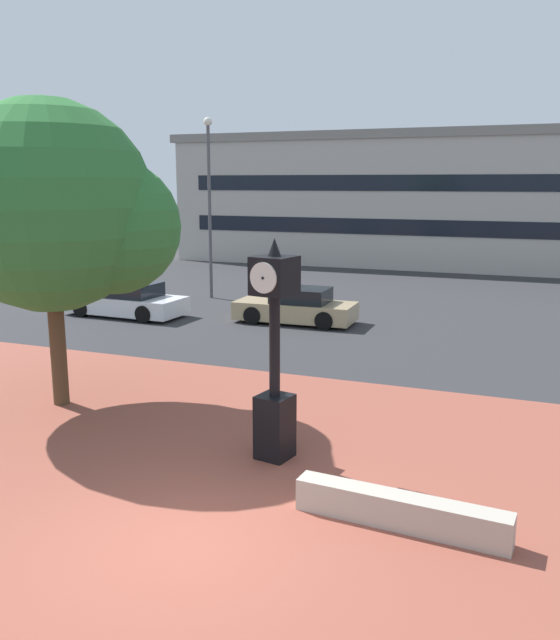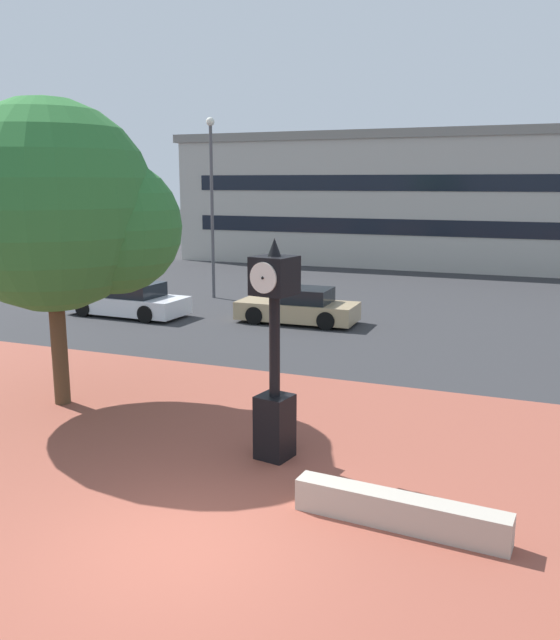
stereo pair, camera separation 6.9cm
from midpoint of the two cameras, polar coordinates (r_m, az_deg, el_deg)
ground_plane at (r=10.02m, az=-8.05°, el=-18.32°), size 200.00×200.00×0.00m
plaza_brick_paving at (r=11.77m, az=-2.50°, el=-13.41°), size 44.00×12.44×0.01m
planter_wall at (r=10.36m, az=10.33°, el=-15.77°), size 3.22×0.64×0.50m
street_clock at (r=11.99m, az=-0.30°, el=-3.20°), size 0.79×0.82×4.05m
plaza_tree at (r=15.46m, az=-17.84°, el=8.84°), size 4.95×4.60×6.78m
car_street_near at (r=24.05m, az=1.68°, el=1.10°), size 4.33×1.90×1.28m
car_street_far at (r=25.97m, az=-12.67°, el=1.61°), size 4.62×2.06×1.28m
civic_building at (r=44.31m, az=14.16°, el=10.02°), size 32.63×12.11×7.90m
street_lamp_post at (r=29.11m, az=-5.78°, el=10.85°), size 0.36×0.36×7.63m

